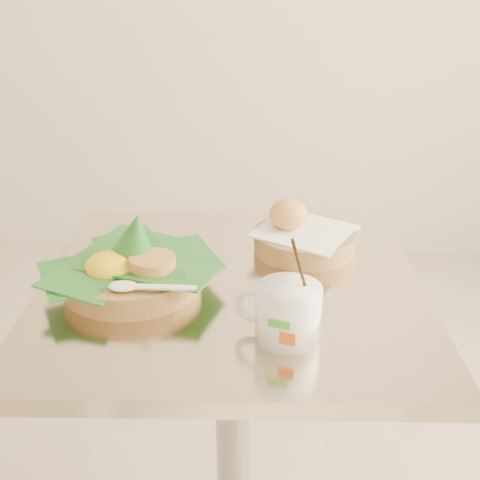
# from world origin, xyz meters

# --- Properties ---
(cafe_table) EXTENTS (0.73, 0.73, 0.75)m
(cafe_table) POSITION_xyz_m (0.20, 0.02, 0.53)
(cafe_table) COLOR gray
(cafe_table) RESTS_ON floor
(rice_basket) EXTENTS (0.31, 0.31, 0.16)m
(rice_basket) POSITION_xyz_m (0.03, -0.01, 0.79)
(rice_basket) COLOR #A37546
(rice_basket) RESTS_ON cafe_table
(bread_basket) EXTENTS (0.24, 0.24, 0.11)m
(bread_basket) POSITION_xyz_m (0.34, 0.17, 0.78)
(bread_basket) COLOR #A37546
(bread_basket) RESTS_ON cafe_table
(coffee_mug) EXTENTS (0.14, 0.11, 0.18)m
(coffee_mug) POSITION_xyz_m (0.30, -0.16, 0.80)
(coffee_mug) COLOR white
(coffee_mug) RESTS_ON cafe_table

